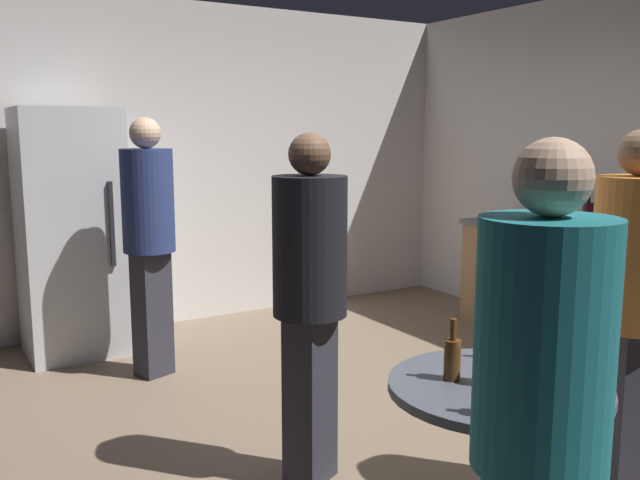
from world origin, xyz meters
The scene contains 16 objects.
ground_plane centered at (0.00, 0.00, -0.05)m, with size 5.20×5.20×0.10m, color #7A6651.
wall_back centered at (0.00, 2.63, 1.35)m, with size 5.32×0.06×2.70m, color silver.
refrigerator centered at (-1.02, 2.20, 0.90)m, with size 0.70×0.68×1.80m.
kitchen_counter centered at (2.28, 0.29, 0.45)m, with size 0.64×2.09×0.90m.
kettle centered at (2.23, 0.00, 0.97)m, with size 0.24×0.17×0.18m.
wine_bottle_on_counter centered at (2.23, 0.27, 1.02)m, with size 0.08×0.08×0.31m.
beer_bottle_on_counter centered at (2.20, 0.72, 0.98)m, with size 0.06×0.06×0.23m.
foreground_table centered at (-0.25, -1.29, 0.63)m, with size 0.80×0.80×0.73m.
beer_bottle_amber centered at (-0.03, -1.12, 0.82)m, with size 0.06×0.06×0.23m.
beer_bottle_brown centered at (-0.37, -1.17, 0.82)m, with size 0.06×0.06×0.23m.
beer_bottle_green centered at (-0.46, -1.50, 0.82)m, with size 0.06×0.06×0.23m.
plastic_cup_white centered at (-0.30, -1.27, 0.79)m, with size 0.08×0.08×0.11m, color white.
person_in_orange_shirt centered at (0.56, -1.25, 0.96)m, with size 0.43×0.43×1.65m.
person_in_navy_shirt centered at (-0.68, 1.42, 1.01)m, with size 0.44×0.44×1.72m.
person_in_teal_shirt centered at (-0.72, -1.88, 0.95)m, with size 0.46×0.46×1.63m.
person_in_black_shirt centered at (-0.49, -0.35, 0.95)m, with size 0.45×0.45×1.63m.
Camera 1 is at (-2.03, -2.99, 1.64)m, focal length 38.62 mm.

